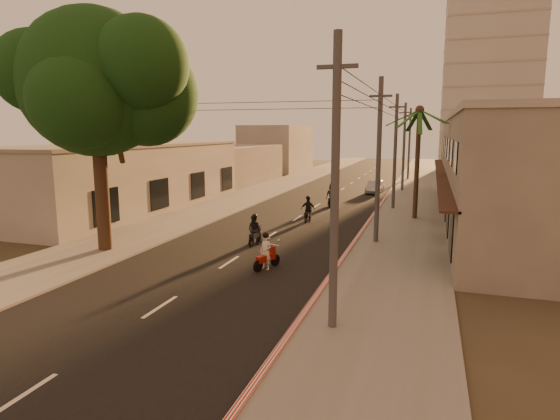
{
  "coord_description": "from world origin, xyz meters",
  "views": [
    {
      "loc": [
        8.89,
        -17.72,
        6.18
      ],
      "look_at": [
        1.32,
        5.78,
        2.0
      ],
      "focal_mm": 30.0,
      "sensor_mm": 36.0,
      "label": 1
    }
  ],
  "objects_px": {
    "scooter_mid_b": "(308,210)",
    "scooter_far_a": "(332,196)",
    "broadleaf_tree": "(104,84)",
    "scooter_mid_a": "(255,231)",
    "palm_tree": "(419,116)",
    "parked_car": "(375,187)",
    "scooter_red": "(266,253)"
  },
  "relations": [
    {
      "from": "scooter_red",
      "to": "scooter_mid_a",
      "type": "xyz_separation_m",
      "value": [
        -2.14,
        4.2,
        0.0
      ]
    },
    {
      "from": "scooter_mid_a",
      "to": "parked_car",
      "type": "height_order",
      "value": "scooter_mid_a"
    },
    {
      "from": "scooter_red",
      "to": "scooter_far_a",
      "type": "height_order",
      "value": "scooter_far_a"
    },
    {
      "from": "broadleaf_tree",
      "to": "parked_car",
      "type": "xyz_separation_m",
      "value": [
        10.3,
        27.47,
        -7.85
      ]
    },
    {
      "from": "scooter_mid_a",
      "to": "scooter_mid_b",
      "type": "distance_m",
      "value": 7.4
    },
    {
      "from": "scooter_mid_b",
      "to": "parked_car",
      "type": "distance_m",
      "value": 16.81
    },
    {
      "from": "scooter_red",
      "to": "parked_car",
      "type": "height_order",
      "value": "scooter_red"
    },
    {
      "from": "scooter_mid_b",
      "to": "scooter_far_a",
      "type": "distance_m",
      "value": 6.95
    },
    {
      "from": "scooter_mid_b",
      "to": "scooter_far_a",
      "type": "bearing_deg",
      "value": 86.19
    },
    {
      "from": "scooter_far_a",
      "to": "broadleaf_tree",
      "type": "bearing_deg",
      "value": -113.52
    },
    {
      "from": "scooter_mid_b",
      "to": "parked_car",
      "type": "bearing_deg",
      "value": 78.88
    },
    {
      "from": "scooter_far_a",
      "to": "scooter_mid_a",
      "type": "bearing_deg",
      "value": -95.15
    },
    {
      "from": "scooter_red",
      "to": "scooter_far_a",
      "type": "bearing_deg",
      "value": 113.25
    },
    {
      "from": "scooter_mid_a",
      "to": "parked_car",
      "type": "distance_m",
      "value": 24.2
    },
    {
      "from": "broadleaf_tree",
      "to": "palm_tree",
      "type": "relative_size",
      "value": 1.48
    },
    {
      "from": "scooter_red",
      "to": "scooter_mid_b",
      "type": "xyz_separation_m",
      "value": [
        -1.02,
        11.51,
        0.03
      ]
    },
    {
      "from": "palm_tree",
      "to": "parked_car",
      "type": "xyz_separation_m",
      "value": [
        -4.31,
        13.61,
        -6.53
      ]
    },
    {
      "from": "broadleaf_tree",
      "to": "scooter_mid_b",
      "type": "xyz_separation_m",
      "value": [
        7.63,
        10.88,
        -7.67
      ]
    },
    {
      "from": "broadleaf_tree",
      "to": "scooter_mid_b",
      "type": "distance_m",
      "value": 15.34
    },
    {
      "from": "broadleaf_tree",
      "to": "scooter_red",
      "type": "xyz_separation_m",
      "value": [
        8.65,
        -0.63,
        -7.7
      ]
    },
    {
      "from": "broadleaf_tree",
      "to": "scooter_far_a",
      "type": "distance_m",
      "value": 20.9
    },
    {
      "from": "scooter_far_a",
      "to": "scooter_mid_b",
      "type": "bearing_deg",
      "value": -91.57
    },
    {
      "from": "parked_car",
      "to": "scooter_far_a",
      "type": "bearing_deg",
      "value": -100.85
    },
    {
      "from": "broadleaf_tree",
      "to": "scooter_mid_a",
      "type": "distance_m",
      "value": 10.69
    },
    {
      "from": "scooter_mid_b",
      "to": "palm_tree",
      "type": "bearing_deg",
      "value": 21.12
    },
    {
      "from": "palm_tree",
      "to": "scooter_far_a",
      "type": "height_order",
      "value": "palm_tree"
    },
    {
      "from": "broadleaf_tree",
      "to": "scooter_far_a",
      "type": "relative_size",
      "value": 6.03
    },
    {
      "from": "scooter_red",
      "to": "scooter_mid_a",
      "type": "bearing_deg",
      "value": 137.83
    },
    {
      "from": "parked_car",
      "to": "scooter_red",
      "type": "bearing_deg",
      "value": -89.99
    },
    {
      "from": "palm_tree",
      "to": "scooter_mid_b",
      "type": "height_order",
      "value": "palm_tree"
    },
    {
      "from": "scooter_mid_a",
      "to": "scooter_far_a",
      "type": "bearing_deg",
      "value": 83.9
    },
    {
      "from": "scooter_mid_a",
      "to": "palm_tree",
      "type": "bearing_deg",
      "value": 51.06
    }
  ]
}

